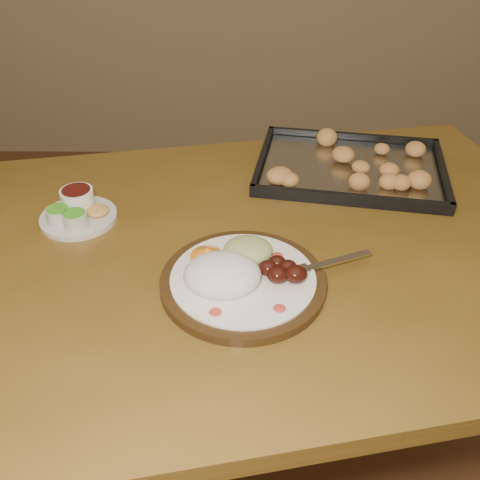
{
  "coord_description": "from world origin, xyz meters",
  "views": [
    {
      "loc": [
        0.08,
        -0.72,
        1.37
      ],
      "look_at": [
        0.07,
        0.1,
        0.77
      ],
      "focal_mm": 40.0,
      "sensor_mm": 36.0,
      "label": 1
    }
  ],
  "objects": [
    {
      "name": "dining_table",
      "position": [
        0.01,
        0.1,
        0.65
      ],
      "size": [
        1.65,
        1.17,
        0.75
      ],
      "rotation": [
        0.0,
        0.0,
        0.2
      ],
      "color": "brown",
      "rests_on": "ground"
    },
    {
      "name": "dinner_plate",
      "position": [
        0.07,
        -0.0,
        0.77
      ],
      "size": [
        0.38,
        0.29,
        0.07
      ],
      "rotation": [
        0.0,
        0.0,
        0.25
      ],
      "color": "#321F0D",
      "rests_on": "dining_table"
    },
    {
      "name": "condiment_saucer",
      "position": [
        -0.27,
        0.2,
        0.77
      ],
      "size": [
        0.16,
        0.16,
        0.05
      ],
      "rotation": [
        0.0,
        0.0,
        -0.09
      ],
      "color": "beige",
      "rests_on": "dining_table"
    },
    {
      "name": "baking_tray",
      "position": [
        0.33,
        0.41,
        0.76
      ],
      "size": [
        0.48,
        0.39,
        0.05
      ],
      "rotation": [
        0.0,
        0.0,
        -0.17
      ],
      "color": "black",
      "rests_on": "dining_table"
    }
  ]
}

